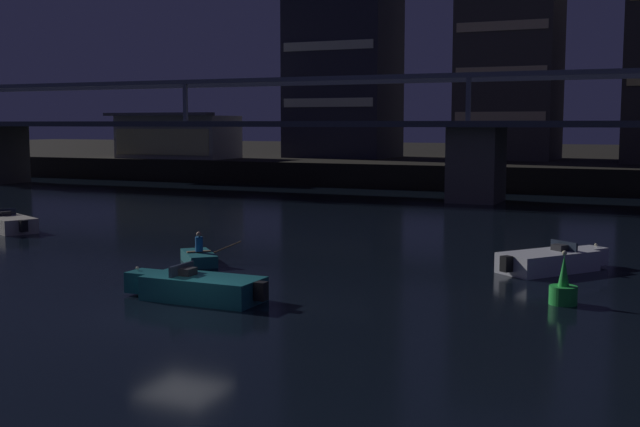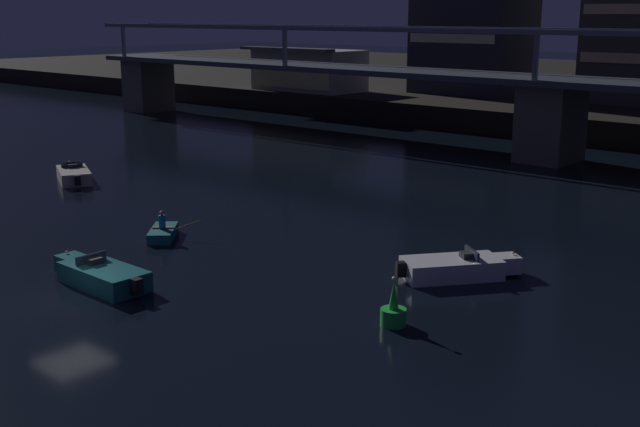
% 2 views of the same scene
% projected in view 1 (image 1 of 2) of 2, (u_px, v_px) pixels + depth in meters
% --- Properties ---
extents(ground_plane, '(400.00, 400.00, 0.00)m').
position_uv_depth(ground_plane, '(182.00, 313.00, 24.85)').
color(ground_plane, black).
extents(far_riverbank, '(240.00, 80.00, 2.20)m').
position_uv_depth(far_riverbank, '(562.00, 160.00, 103.76)').
color(far_riverbank, black).
rests_on(far_riverbank, ground).
extents(river_bridge, '(100.45, 6.40, 9.38)m').
position_uv_depth(river_bridge, '(477.00, 140.00, 59.79)').
color(river_bridge, '#605B51').
rests_on(river_bridge, ground).
extents(tower_west_low, '(10.81, 8.66, 29.39)m').
position_uv_depth(tower_west_low, '(344.00, 20.00, 85.67)').
color(tower_west_low, '#282833').
rests_on(tower_west_low, far_riverbank).
extents(tower_west_tall, '(9.51, 9.55, 22.09)m').
position_uv_depth(tower_west_tall, '(511.00, 51.00, 81.42)').
color(tower_west_tall, '#423D38').
rests_on(tower_west_tall, far_riverbank).
extents(waterfront_pavilion, '(12.40, 7.40, 4.70)m').
position_uv_depth(waterfront_pavilion, '(178.00, 137.00, 84.54)').
color(waterfront_pavilion, '#B2AD9E').
rests_on(waterfront_pavilion, far_riverbank).
extents(speedboat_near_center, '(3.99, 4.69, 1.16)m').
position_uv_depth(speedboat_near_center, '(552.00, 261.00, 31.82)').
color(speedboat_near_center, silver).
rests_on(speedboat_near_center, ground).
extents(speedboat_mid_center, '(4.96, 3.37, 1.16)m').
position_uv_depth(speedboat_mid_center, '(8.00, 223.00, 43.85)').
color(speedboat_mid_center, beige).
rests_on(speedboat_mid_center, ground).
extents(speedboat_mid_right, '(5.19, 1.83, 1.16)m').
position_uv_depth(speedboat_mid_right, '(198.00, 288.00, 26.65)').
color(speedboat_mid_right, '#196066').
rests_on(speedboat_mid_right, ground).
extents(channel_buoy, '(0.90, 0.90, 1.76)m').
position_uv_depth(channel_buoy, '(563.00, 290.00, 25.99)').
color(channel_buoy, green).
rests_on(channel_buoy, ground).
extents(dinghy_with_paddler, '(2.63, 2.65, 1.36)m').
position_uv_depth(dinghy_with_paddler, '(199.00, 257.00, 33.55)').
color(dinghy_with_paddler, '#196066').
rests_on(dinghy_with_paddler, ground).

